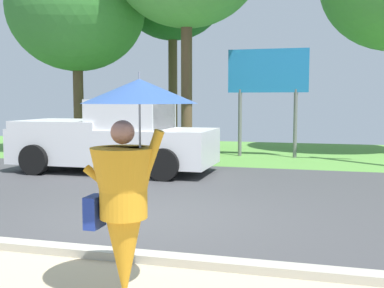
{
  "coord_description": "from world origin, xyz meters",
  "views": [
    {
      "loc": [
        2.72,
        -7.15,
        1.89
      ],
      "look_at": [
        0.48,
        1.0,
        1.1
      ],
      "focal_mm": 45.17,
      "sensor_mm": 36.0,
      "label": 1
    }
  ],
  "objects_px": {
    "monk_pedestrian": "(128,184)",
    "tree_left_far": "(77,9)",
    "roadside_billboard": "(268,79)",
    "pickup_truck": "(115,138)"
  },
  "relations": [
    {
      "from": "roadside_billboard",
      "to": "monk_pedestrian",
      "type": "bearing_deg",
      "value": -89.59
    },
    {
      "from": "monk_pedestrian",
      "to": "roadside_billboard",
      "type": "xyz_separation_m",
      "value": [
        -0.08,
        11.81,
        1.43
      ]
    },
    {
      "from": "monk_pedestrian",
      "to": "tree_left_far",
      "type": "height_order",
      "value": "tree_left_far"
    },
    {
      "from": "monk_pedestrian",
      "to": "tree_left_far",
      "type": "bearing_deg",
      "value": 117.93
    },
    {
      "from": "tree_left_far",
      "to": "roadside_billboard",
      "type": "bearing_deg",
      "value": 2.99
    },
    {
      "from": "roadside_billboard",
      "to": "tree_left_far",
      "type": "relative_size",
      "value": 0.49
    },
    {
      "from": "roadside_billboard",
      "to": "tree_left_far",
      "type": "height_order",
      "value": "tree_left_far"
    },
    {
      "from": "pickup_truck",
      "to": "tree_left_far",
      "type": "height_order",
      "value": "tree_left_far"
    },
    {
      "from": "pickup_truck",
      "to": "roadside_billboard",
      "type": "xyz_separation_m",
      "value": [
        3.43,
        4.36,
        1.68
      ]
    },
    {
      "from": "pickup_truck",
      "to": "roadside_billboard",
      "type": "bearing_deg",
      "value": 46.65
    }
  ]
}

